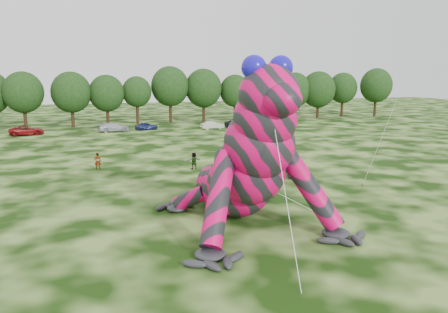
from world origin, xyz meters
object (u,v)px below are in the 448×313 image
car_5 (212,125)px  spectator_3 (284,136)px  tree_11 (204,95)px  car_4 (146,126)px  spectator_0 (98,161)px  tree_14 (294,95)px  spectator_2 (231,142)px  car_3 (113,127)px  tree_7 (72,100)px  spectator_5 (194,161)px  car_2 (27,130)px  tree_6 (24,100)px  tree_13 (270,94)px  tree_12 (235,98)px  tree_15 (318,95)px  tree_8 (107,100)px  tree_10 (170,95)px  inflatable_gecko (230,138)px  tree_17 (376,92)px  car_6 (240,123)px  tree_16 (343,94)px  car_7 (283,120)px

car_5 → spectator_3: (4.83, -16.91, 0.14)m
tree_11 → spectator_3: tree_11 is taller
car_4 → spectator_0: 30.56m
tree_11 → tree_14: size_ratio=1.07×
tree_11 → tree_14: tree_11 is taller
spectator_2 → car_3: bearing=-151.9°
car_4 → car_5: (10.62, -2.32, 0.02)m
tree_7 → spectator_5: (11.03, -39.54, -3.93)m
car_2 → tree_6: bearing=-1.4°
tree_11 → spectator_3: 28.93m
spectator_3 → spectator_0: bearing=88.2°
tree_13 → spectator_2: tree_13 is taller
tree_14 → car_2: 51.33m
tree_6 → car_2: bearing=-83.9°
tree_12 → tree_15: 18.46m
tree_8 → tree_10: size_ratio=0.85×
tree_7 → tree_6: bearing=-179.1°
car_5 → tree_14: bearing=-66.7°
tree_15 → spectator_0: 60.00m
inflatable_gecko → tree_17: (52.20, 53.23, 0.14)m
tree_15 → car_6: bearing=-153.0°
tree_11 → car_5: (-1.85, -11.55, -4.39)m
tree_11 → tree_13: tree_13 is taller
tree_10 → car_4: size_ratio=2.88×
tree_16 → spectator_3: 41.43m
tree_14 → spectator_3: tree_14 is taller
car_5 → spectator_5: 31.37m
tree_15 → tree_16: bearing=12.9°
tree_8 → spectator_3: 34.59m
tree_13 → tree_10: bearing=175.8°
car_6 → spectator_3: bearing=175.6°
spectator_5 → spectator_2: bearing=-136.1°
inflatable_gecko → car_2: 48.20m
car_3 → car_4: size_ratio=1.34×
spectator_3 → inflatable_gecko: bearing=123.3°
tree_8 → car_7: 31.95m
tree_14 → tree_17: bearing=-6.4°
tree_17 → tree_6: bearing=180.0°
spectator_3 → tree_17: bearing=-76.4°
tree_6 → car_3: tree_6 is taller
spectator_5 → tree_10: bearing=-108.9°
tree_15 → car_5: bearing=-157.3°
car_4 → car_5: car_5 is taller
inflatable_gecko → tree_15: bearing=50.5°
tree_8 → tree_12: tree_12 is taller
car_6 → car_5: bearing=88.5°
tree_14 → car_5: (-21.52, -12.07, -4.06)m
tree_6 → tree_12: (37.57, 1.05, -0.26)m
tree_12 → spectator_2: size_ratio=5.21×
car_5 → spectator_0: 33.33m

